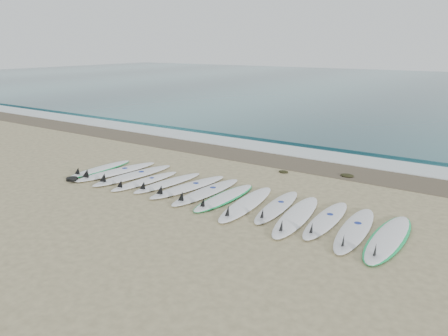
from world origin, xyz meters
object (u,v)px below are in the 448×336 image
Objects in this scene: surfboard_13 at (388,239)px; leash_coil at (72,179)px; surfboard_7 at (224,198)px; surfboard_0 at (100,169)px.

leash_coil is (-8.49, -0.99, -0.00)m from surfboard_13.
surfboard_13 reaches higher than leash_coil.
surfboard_7 is 0.91× the size of surfboard_13.
surfboard_13 is 5.89× the size of leash_coil.
surfboard_7 is at bearing -0.99° from surfboard_0.
surfboard_7 is 5.38× the size of leash_coil.
leash_coil is at bearing -80.97° from surfboard_0.
surfboard_13 is at bearing -1.93° from surfboard_0.
surfboard_0 is 0.87× the size of surfboard_13.
surfboard_7 is 4.59m from leash_coil.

